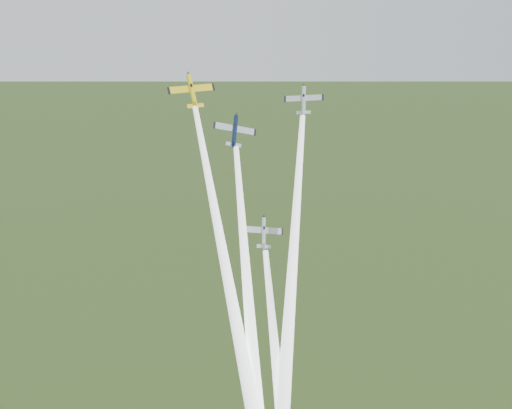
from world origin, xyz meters
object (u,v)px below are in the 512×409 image
plane_navy (235,131)px  plane_silver_right (304,100)px  plane_yellow (192,91)px  plane_silver_low (264,233)px

plane_navy → plane_silver_right: (12.32, 0.54, 5.07)m
plane_yellow → plane_navy: plane_yellow is taller
plane_yellow → plane_silver_low: (10.89, -13.91, -22.03)m
plane_yellow → plane_navy: 10.38m
plane_silver_low → plane_yellow: bearing=127.8°
plane_yellow → plane_silver_right: plane_yellow is taller
plane_navy → plane_silver_low: plane_navy is taller
plane_navy → plane_silver_low: 18.91m
plane_navy → plane_silver_low: bearing=-69.9°
plane_silver_right → plane_silver_low: (-8.56, -10.76, -20.53)m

